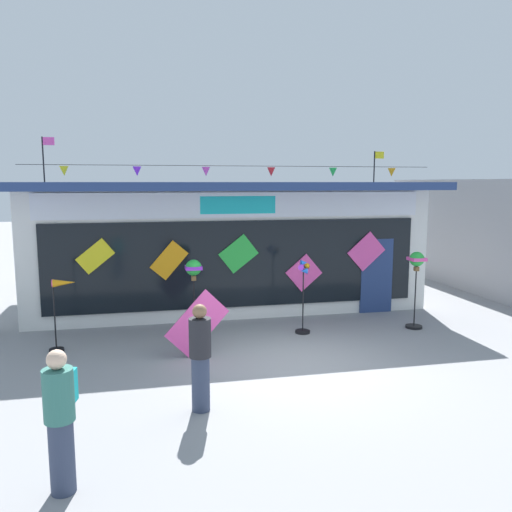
{
  "coord_description": "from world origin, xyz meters",
  "views": [
    {
      "loc": [
        -2.84,
        -9.19,
        3.5
      ],
      "look_at": [
        -0.14,
        3.2,
        1.67
      ],
      "focal_mm": 35.96,
      "sensor_mm": 36.0,
      "label": 1
    }
  ],
  "objects": [
    {
      "name": "display_kite_on_ground",
      "position": [
        -1.86,
        0.87,
        0.67
      ],
      "size": [
        1.35,
        0.27,
        1.35
      ],
      "primitive_type": "cube",
      "rotation": [
        -0.19,
        0.79,
        0.0
      ],
      "color": "#EA4CA3",
      "rests_on": "ground_plane"
    },
    {
      "name": "wind_spinner_center_right",
      "position": [
        3.46,
        1.74,
        1.42
      ],
      "size": [
        0.4,
        0.4,
        1.86
      ],
      "color": "black",
      "rests_on": "ground_plane"
    },
    {
      "name": "wind_spinner_center_left",
      "position": [
        0.7,
        1.9,
        0.96
      ],
      "size": [
        0.35,
        0.35,
        1.74
      ],
      "color": "black",
      "rests_on": "ground_plane"
    },
    {
      "name": "kite_shop_building",
      "position": [
        -0.56,
        6.25,
        1.77
      ],
      "size": [
        10.89,
        6.78,
        4.75
      ],
      "color": "silver",
      "rests_on": "ground_plane"
    },
    {
      "name": "wind_spinner_far_left",
      "position": [
        -4.58,
        1.75,
        1.0
      ],
      "size": [
        0.6,
        0.3,
        1.53
      ],
      "color": "black",
      "rests_on": "ground_plane"
    },
    {
      "name": "wind_spinner_left",
      "position": [
        -1.82,
        1.89,
        1.4
      ],
      "size": [
        0.38,
        0.38,
        1.82
      ],
      "color": "black",
      "rests_on": "ground_plane"
    },
    {
      "name": "person_near_camera",
      "position": [
        -2.07,
        -1.67,
        0.86
      ],
      "size": [
        0.34,
        0.34,
        1.68
      ],
      "rotation": [
        0.0,
        0.0,
        3.98
      ],
      "color": "#333D56",
      "rests_on": "ground_plane"
    },
    {
      "name": "ground_plane",
      "position": [
        0.0,
        0.0,
        0.0
      ],
      "size": [
        80.0,
        80.0,
        0.0
      ],
      "primitive_type": "plane",
      "color": "gray"
    },
    {
      "name": "person_mid_plaza",
      "position": [
        -3.83,
        -3.43,
        0.89
      ],
      "size": [
        0.35,
        0.47,
        1.68
      ],
      "rotation": [
        0.0,
        0.0,
        6.1
      ],
      "color": "#333D56",
      "rests_on": "ground_plane"
    }
  ]
}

